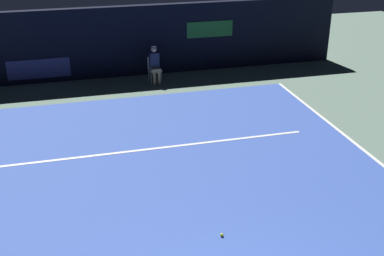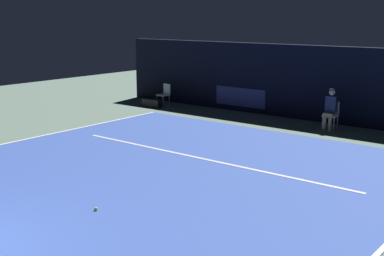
# 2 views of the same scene
# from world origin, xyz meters

# --- Properties ---
(ground_plane) EXTENTS (33.48, 33.48, 0.00)m
(ground_plane) POSITION_xyz_m (0.00, 5.12, 0.00)
(ground_plane) COLOR slate
(court_surface) EXTENTS (10.86, 12.23, 0.01)m
(court_surface) POSITION_xyz_m (0.00, 5.12, 0.01)
(court_surface) COLOR #3856B2
(court_surface) RESTS_ON ground
(line_sideline_left) EXTENTS (0.10, 12.23, 0.01)m
(line_sideline_left) POSITION_xyz_m (5.38, 5.12, 0.01)
(line_sideline_left) COLOR white
(line_sideline_left) RESTS_ON court_surface
(line_service) EXTENTS (8.47, 0.10, 0.01)m
(line_service) POSITION_xyz_m (0.00, 7.26, 0.01)
(line_service) COLOR white
(line_service) RESTS_ON court_surface
(back_wall) EXTENTS (17.03, 0.33, 2.60)m
(back_wall) POSITION_xyz_m (-0.00, 13.66, 1.30)
(back_wall) COLOR black
(back_wall) RESTS_ON ground
(line_judge_on_chair) EXTENTS (0.47, 0.55, 1.32)m
(line_judge_on_chair) POSITION_xyz_m (1.07, 12.58, 0.69)
(line_judge_on_chair) COLOR white
(line_judge_on_chair) RESTS_ON ground
(tennis_ball) EXTENTS (0.07, 0.07, 0.07)m
(tennis_ball) POSITION_xyz_m (0.59, 3.16, 0.05)
(tennis_ball) COLOR #CCE033
(tennis_ball) RESTS_ON court_surface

